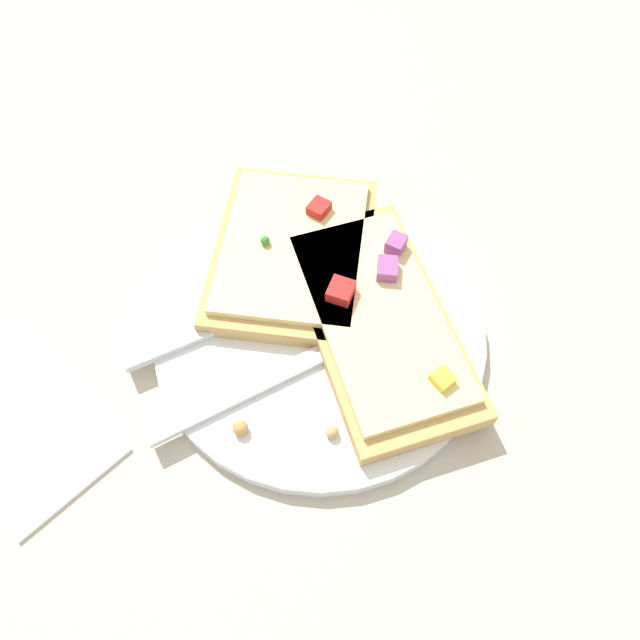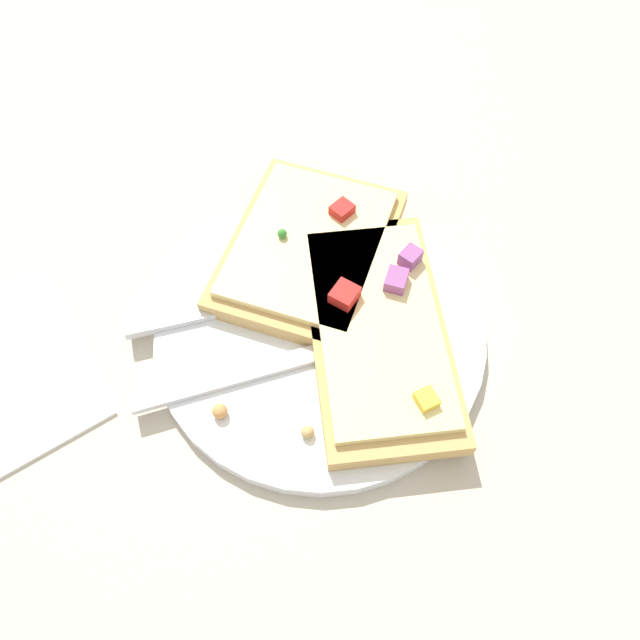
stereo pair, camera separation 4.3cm
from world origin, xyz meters
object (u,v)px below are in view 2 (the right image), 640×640
object	(u,v)px
knife	(238,303)
napkin	(20,366)
fork	(301,355)
plate	(320,331)
pizza_slice_main	(378,329)
pizza_slice_corner	(309,249)

from	to	relation	value
knife	napkin	bearing A→B (deg)	-178.36
knife	fork	bearing A→B (deg)	-57.53
plate	knife	distance (m)	0.06
fork	knife	xyz separation A→B (m)	(-0.06, -0.01, 0.00)
plate	pizza_slice_main	distance (m)	0.04
pizza_slice_corner	napkin	size ratio (longest dim) A/B	1.34
fork	napkin	xyz separation A→B (m)	(-0.11, -0.17, -0.01)
knife	pizza_slice_main	bearing A→B (deg)	-29.49
fork	pizza_slice_corner	xyz separation A→B (m)	(-0.07, 0.05, 0.01)
plate	knife	world-z (taller)	knife
knife	napkin	size ratio (longest dim) A/B	1.36
pizza_slice_main	napkin	xyz separation A→B (m)	(-0.12, -0.22, -0.02)
pizza_slice_main	pizza_slice_corner	size ratio (longest dim) A/B	1.10
pizza_slice_corner	napkin	distance (m)	0.22
fork	napkin	size ratio (longest dim) A/B	1.49
knife	pizza_slice_corner	distance (m)	0.07
plate	napkin	bearing A→B (deg)	-116.71
plate	pizza_slice_corner	xyz separation A→B (m)	(-0.06, 0.03, 0.02)
pizza_slice_main	pizza_slice_corner	bearing A→B (deg)	28.35
plate	napkin	distance (m)	0.21
plate	napkin	world-z (taller)	plate
pizza_slice_main	pizza_slice_corner	xyz separation A→B (m)	(-0.09, -0.00, -0.00)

